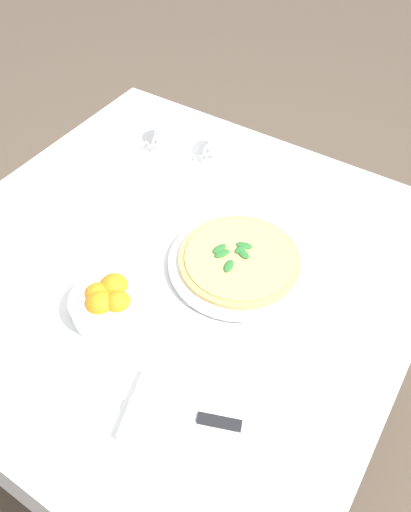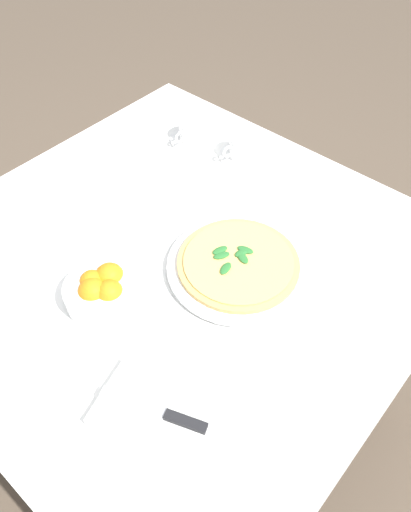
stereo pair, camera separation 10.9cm
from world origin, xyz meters
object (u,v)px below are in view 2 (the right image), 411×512
(pizza_plate, at_px, (238,267))
(pizza, at_px, (238,262))
(napkin_folded, at_px, (160,416))
(coffee_cup_back_corner, at_px, (193,132))
(dinner_knife, at_px, (158,412))
(coffee_cup_center_back, at_px, (243,148))
(citrus_bowl, at_px, (102,290))

(pizza_plate, distance_m, pizza, 0.01)
(pizza_plate, distance_m, napkin_folded, 0.37)
(coffee_cup_back_corner, distance_m, dinner_knife, 0.81)
(coffee_cup_center_back, height_order, napkin_folded, coffee_cup_center_back)
(coffee_cup_back_corner, bearing_deg, napkin_folded, 128.32)
(pizza, height_order, dinner_knife, pizza)
(citrus_bowl, bearing_deg, pizza_plate, -123.37)
(dinner_knife, height_order, citrus_bowl, citrus_bowl)
(pizza, xyz_separation_m, coffee_cup_center_back, (0.24, -0.32, 0.00))
(pizza, relative_size, dinner_knife, 1.38)
(pizza, bearing_deg, coffee_cup_back_corner, -36.29)
(coffee_cup_center_back, height_order, citrus_bowl, same)
(napkin_folded, xyz_separation_m, dinner_knife, (0.00, 0.00, 0.01))
(coffee_cup_center_back, relative_size, napkin_folded, 0.53)
(pizza_plate, distance_m, citrus_bowl, 0.29)
(napkin_folded, distance_m, dinner_knife, 0.01)
(coffee_cup_back_corner, height_order, citrus_bowl, citrus_bowl)
(napkin_folded, bearing_deg, coffee_cup_back_corner, -68.06)
(citrus_bowl, bearing_deg, coffee_cup_center_back, -81.84)
(coffee_cup_back_corner, distance_m, napkin_folded, 0.81)
(dinner_knife, bearing_deg, pizza, -93.75)
(coffee_cup_back_corner, relative_size, dinner_knife, 0.70)
(coffee_cup_back_corner, xyz_separation_m, dinner_knife, (-0.50, 0.64, -0.00))
(pizza_plate, height_order, coffee_cup_center_back, coffee_cup_center_back)
(pizza_plate, bearing_deg, coffee_cup_center_back, -53.09)
(coffee_cup_back_corner, relative_size, citrus_bowl, 0.88)
(coffee_cup_back_corner, height_order, dinner_knife, coffee_cup_back_corner)
(dinner_knife, bearing_deg, citrus_bowl, -42.76)
(dinner_knife, bearing_deg, coffee_cup_back_corner, -72.68)
(pizza_plate, bearing_deg, citrus_bowl, 56.63)
(napkin_folded, bearing_deg, pizza, -88.88)
(pizza_plate, xyz_separation_m, dinner_knife, (-0.11, 0.35, 0.01))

